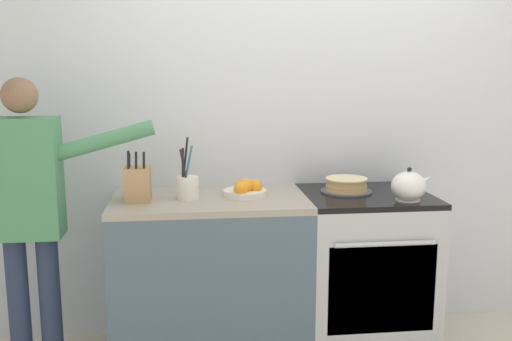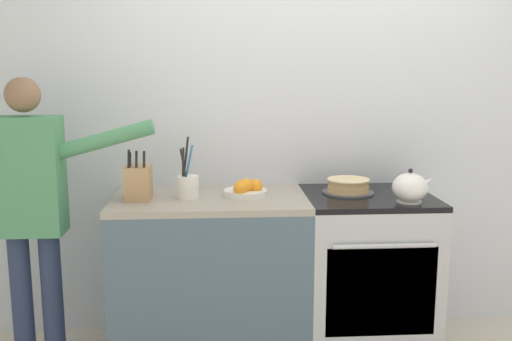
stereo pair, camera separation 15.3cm
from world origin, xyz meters
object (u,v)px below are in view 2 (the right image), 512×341
Objects in this scene: knife_block at (138,182)px; fruit_bowl at (246,190)px; person_baker at (32,200)px; layer_cake at (348,186)px; tea_kettle at (410,188)px; utensil_crock at (188,186)px; stove_range at (366,272)px.

knife_block reaches higher than fruit_bowl.
layer_cake is at bearing 2.70° from person_baker.
layer_cake is 1.71m from person_baker.
fruit_bowl is at bearing -175.13° from layer_cake.
knife_block is (-1.43, 0.16, 0.02)m from tea_kettle.
person_baker reaches higher than layer_cake.
knife_block is 0.26m from utensil_crock.
layer_cake is 1.16m from knife_block.
layer_cake is at bearing 138.72° from tea_kettle.
knife_block reaches higher than tea_kettle.
utensil_crock reaches higher than knife_block.
tea_kettle is at bearing -6.48° from knife_block.
person_baker is at bearing -175.14° from layer_cake.
tea_kettle is 1.98m from person_baker.
tea_kettle is 0.14× the size of person_baker.
utensil_crock is (-1.00, -0.02, 0.52)m from stove_range.
person_baker reaches higher than knife_block.
fruit_bowl is (0.32, 0.02, -0.03)m from utensil_crock.
person_baker is (-1.97, 0.10, -0.06)m from tea_kettle.
utensil_crock is at bearing 3.27° from person_baker.
person_baker is (-0.54, -0.07, -0.07)m from knife_block.
fruit_bowl is at bearing 179.88° from stove_range.
fruit_bowl is (-0.86, 0.19, -0.04)m from tea_kettle.
stove_range is 1.13m from utensil_crock.
stove_range is at bearing 0.81° from person_baker.
knife_block is 0.83× the size of utensil_crock.
layer_cake is at bearing 3.83° from knife_block.
tea_kettle is 0.88m from fruit_bowl.
stove_range is 4.03× the size of tea_kettle.
stove_range is at bearing 131.76° from tea_kettle.
tea_kettle reaches higher than fruit_bowl.
knife_block is at bearing -178.79° from stove_range.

